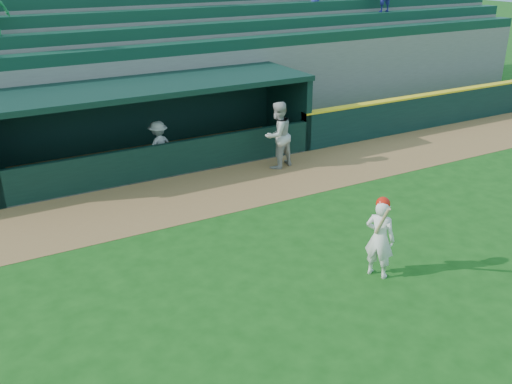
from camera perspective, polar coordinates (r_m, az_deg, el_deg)
ground at (r=11.35m, az=3.99°, el=-8.83°), size 120.00×120.00×0.00m
warning_track at (r=15.21m, az=-6.07°, el=-0.26°), size 40.00×3.00×0.01m
field_wall_right at (r=23.49m, az=20.87°, el=8.25°), size 15.50×0.30×1.20m
wall_stripe_right at (r=23.35m, az=21.09°, el=9.74°), size 15.50×0.32×0.06m
dugout_player_front at (r=16.79m, az=2.20°, el=5.70°), size 1.13×0.98×1.98m
dugout_player_inside at (r=16.80m, az=-9.69°, el=4.52°), size 1.10×0.85×1.49m
dugout at (r=17.52m, az=-10.35°, el=7.33°), size 9.40×2.80×2.46m
stands at (r=21.58m, az=-14.73°, el=12.72°), size 34.50×6.25×7.57m
batter_at_plate at (r=11.35m, az=12.29°, el=-4.39°), size 0.62×0.83×1.71m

